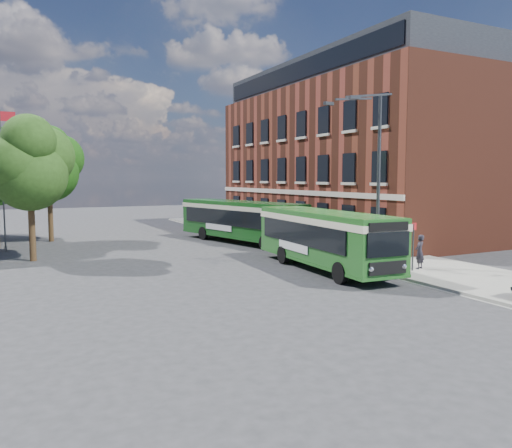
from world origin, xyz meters
TOP-DOWN VIEW (x-y plane):
  - ground at (0.00, 0.00)m, footprint 120.00×120.00m
  - pavement at (7.00, 8.00)m, footprint 6.00×48.00m
  - kerb_line at (3.95, 8.00)m, footprint 0.12×48.00m
  - brick_office at (14.00, 12.00)m, footprint 12.10×26.00m
  - flagpole at (-12.45, 13.00)m, footprint 0.95×0.10m
  - street_lamp at (4.84, -2.00)m, footprint 2.96×2.38m
  - bus_stop_sign at (5.60, -4.20)m, footprint 0.35×0.08m
  - bus_front at (2.29, -1.32)m, footprint 3.14×10.62m
  - bus_rear at (2.92, 10.33)m, footprint 5.17×12.24m
  - pedestrian_a at (6.25, -4.01)m, footprint 0.75×0.63m
  - pedestrian_b at (5.44, -0.71)m, footprint 0.82×0.68m
  - tree_left at (-11.03, 8.25)m, footprint 4.86×4.62m
  - tree_right at (-9.38, 17.25)m, footprint 5.04×4.79m

SIDE VIEW (x-z plane):
  - ground at x=0.00m, z-range 0.00..0.00m
  - kerb_line at x=3.95m, z-range 0.00..0.01m
  - pavement at x=7.00m, z-range 0.00..0.15m
  - pedestrian_b at x=5.44m, z-range 0.15..1.68m
  - pedestrian_a at x=6.25m, z-range 0.15..1.89m
  - bus_stop_sign at x=5.60m, z-range 0.25..2.77m
  - bus_front at x=2.29m, z-range 0.32..3.34m
  - bus_rear at x=2.92m, z-range 0.32..3.34m
  - street_lamp at x=4.84m, z-range 0.29..9.29m
  - flagpole at x=-12.45m, z-range 0.44..9.44m
  - tree_left at x=-11.03m, z-range 1.46..9.67m
  - tree_right at x=-9.38m, z-range 1.52..10.02m
  - brick_office at x=14.00m, z-range -0.13..14.07m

